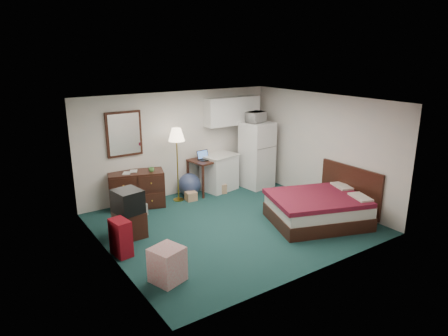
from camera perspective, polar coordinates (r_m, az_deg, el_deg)
floor at (r=8.25m, az=1.15°, el=-7.95°), size 5.00×4.50×0.01m
ceiling at (r=7.57m, az=1.26°, el=9.56°), size 5.00×4.50×0.01m
walls at (r=7.82m, az=1.20°, el=0.43°), size 5.01×4.51×2.50m
mirror at (r=9.05m, az=-14.10°, el=4.74°), size 0.80×0.06×1.00m
upper_cabinets at (r=10.15m, az=1.17°, el=8.17°), size 1.50×0.35×0.70m
headboard at (r=9.03m, az=17.58°, el=-2.81°), size 0.06×1.56×1.00m
dresser at (r=9.19m, az=-12.35°, el=-2.99°), size 1.31×0.89×0.82m
floor_lamp at (r=9.29m, az=-6.66°, el=0.43°), size 0.47×0.47×1.73m
desk at (r=9.89m, az=-2.71°, el=-1.16°), size 0.74×0.74×0.84m
exercise_ball at (r=9.75m, az=-4.96°, el=-2.37°), size 0.59×0.59×0.55m
kitchen_counter at (r=10.07m, az=-0.68°, el=-0.69°), size 0.92×0.77×0.89m
fridge at (r=10.26m, az=4.72°, el=1.89°), size 0.76×0.76×1.69m
bed at (r=8.41m, az=13.21°, el=-5.75°), size 2.20×1.96×0.59m
tv_stand at (r=7.85m, az=-13.33°, el=-7.73°), size 0.51×0.56×0.51m
suitcase at (r=7.16m, az=-14.52°, el=-9.62°), size 0.30×0.43×0.65m
retail_box at (r=6.30m, az=-8.11°, el=-13.49°), size 0.56×0.56×0.55m
file_bin at (r=8.78m, az=-12.33°, el=-5.88°), size 0.42×0.35×0.26m
cardboard_box_a at (r=9.47m, az=-4.72°, el=-4.03°), size 0.26×0.22×0.21m
cardboard_box_b at (r=9.94m, az=-0.33°, el=-2.91°), size 0.25×0.28×0.24m
laptop at (r=9.71m, az=-2.67°, el=1.77°), size 0.34×0.29×0.22m
crt_tv at (r=7.62m, az=-13.58°, el=-4.64°), size 0.55×0.58×0.44m
microwave at (r=10.04m, az=4.60°, el=7.44°), size 0.54×0.39×0.33m
book_a at (r=8.97m, az=-14.27°, el=-0.10°), size 0.15×0.10×0.22m
book_b at (r=9.07m, az=-13.35°, el=0.13°), size 0.16×0.09×0.22m
mug at (r=8.98m, az=-10.33°, el=-0.17°), size 0.15×0.13×0.13m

